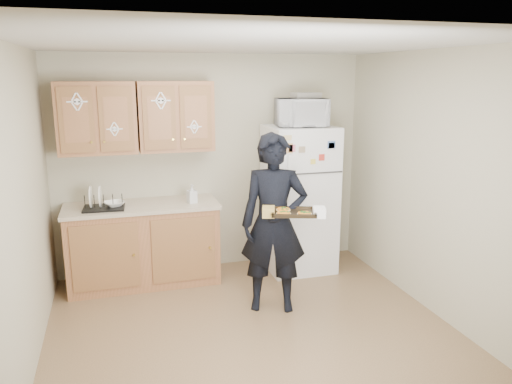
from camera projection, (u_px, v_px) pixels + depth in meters
floor at (255, 336)px, 4.44m from camera, size 3.60×3.60×0.00m
ceiling at (255, 44)px, 3.87m from camera, size 3.60×3.60×0.00m
wall_back at (212, 164)px, 5.83m from camera, size 3.60×0.04×2.50m
wall_front at (355, 285)px, 2.47m from camera, size 3.60×0.04×2.50m
wall_left at (20, 216)px, 3.66m from camera, size 0.04×3.60×2.50m
wall_right at (440, 187)px, 4.64m from camera, size 0.04×3.60×2.50m
refrigerator at (299, 199)px, 5.84m from camera, size 0.75×0.70×1.70m
base_cabinet at (144, 246)px, 5.49m from camera, size 1.60×0.60×0.86m
countertop at (142, 206)px, 5.39m from camera, size 1.64×0.64×0.04m
upper_cab_left at (97, 118)px, 5.19m from camera, size 0.80×0.33×0.75m
upper_cab_right at (176, 116)px, 5.41m from camera, size 0.80×0.33×0.75m
cereal_box at (329, 244)px, 6.36m from camera, size 0.20×0.07×0.32m
person at (274, 224)px, 4.79m from camera, size 0.73×0.59×1.74m
baking_tray at (294, 213)px, 4.51m from camera, size 0.47×0.40×0.04m
pizza_front_left at (284, 213)px, 4.44m from camera, size 0.13×0.13×0.02m
pizza_front_right at (304, 213)px, 4.44m from camera, size 0.13×0.13×0.02m
pizza_back_left at (283, 209)px, 4.57m from camera, size 0.13×0.13×0.02m
microwave at (301, 113)px, 5.56m from camera, size 0.61×0.45×0.31m
foil_pan at (306, 95)px, 5.56m from camera, size 0.31×0.22×0.06m
dish_rack at (104, 201)px, 5.19m from camera, size 0.44×0.34×0.17m
bowl at (114, 204)px, 5.23m from camera, size 0.26×0.26×0.05m
soap_bottle at (192, 194)px, 5.43m from camera, size 0.11×0.12×0.20m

